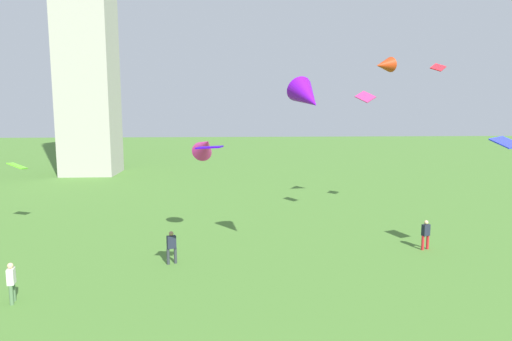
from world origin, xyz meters
TOP-DOWN VIEW (x-y plane):
  - person_0 at (-8.70, 13.09)m, footprint 0.34×0.52m
  - person_1 at (-2.77, 17.42)m, footprint 0.51×0.40m
  - person_2 at (11.23, 18.95)m, footprint 0.50×0.40m
  - kite_flying_0 at (11.60, 28.11)m, footprint 2.01×1.83m
  - kite_flying_1 at (-13.82, 25.33)m, footprint 1.14×0.91m
  - kite_flying_2 at (-0.56, 12.82)m, footprint 1.11×0.87m
  - kite_flying_4 at (9.32, 24.89)m, footprint 1.28×1.23m
  - kite_flying_5 at (13.58, 15.97)m, footprint 1.18×1.39m
  - kite_flying_6 at (-1.17, 20.61)m, footprint 1.73×2.27m
  - kite_flying_7 at (14.68, 25.89)m, footprint 1.32×1.22m
  - kite_flying_8 at (3.91, 16.21)m, footprint 1.99×2.52m

SIDE VIEW (x-z plane):
  - person_2 at x=11.23m, z-range 0.11..1.80m
  - person_0 at x=-8.70m, z-range 0.11..1.82m
  - person_1 at x=-2.77m, z-range 0.11..1.83m
  - kite_flying_1 at x=-13.82m, z-range 3.90..4.38m
  - kite_flying_6 at x=-1.17m, z-range 4.88..6.66m
  - kite_flying_5 at x=13.58m, z-range 6.02..6.56m
  - kite_flying_2 at x=-0.56m, z-range 6.34..6.45m
  - kite_flying_8 at x=3.91m, z-range 7.47..9.44m
  - kite_flying_4 at x=9.32m, z-range 8.25..9.11m
  - kite_flying_7 at x=14.68m, z-range 10.38..11.06m
  - kite_flying_0 at x=11.60m, z-range 10.43..11.71m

